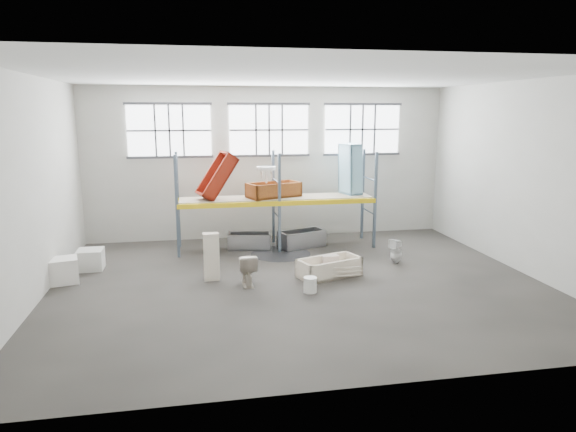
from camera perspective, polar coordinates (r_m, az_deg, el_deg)
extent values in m
cube|color=#4A453F|center=(12.83, 1.23, -7.68)|extent=(12.00, 10.00, 0.10)
cube|color=silver|center=(12.15, 1.33, 15.67)|extent=(12.00, 10.00, 0.10)
cube|color=#B0AEA3|center=(17.18, -2.16, 5.93)|extent=(12.00, 0.10, 5.00)
cube|color=#ACAA9F|center=(7.44, 9.20, -1.62)|extent=(12.00, 0.10, 5.00)
cube|color=#A7A59B|center=(12.51, -27.02, 2.58)|extent=(0.10, 10.00, 5.00)
cube|color=#9E9D92|center=(14.70, 25.10, 3.91)|extent=(0.10, 10.00, 5.00)
cube|color=white|center=(16.83, -13.12, 9.29)|extent=(2.60, 0.04, 1.60)
cube|color=white|center=(17.00, -2.14, 9.59)|extent=(2.60, 0.04, 1.60)
cube|color=white|center=(17.74, 8.29, 9.56)|extent=(2.60, 0.04, 1.60)
cube|color=slate|center=(15.02, -12.32, 1.01)|extent=(0.08, 0.08, 3.00)
cube|color=slate|center=(16.20, -12.20, 1.77)|extent=(0.08, 0.08, 3.00)
cube|color=slate|center=(15.21, -0.96, 1.41)|extent=(0.08, 0.08, 3.00)
cube|color=slate|center=(16.38, -1.65, 2.13)|extent=(0.08, 0.08, 3.00)
cube|color=slate|center=(15.97, 9.72, 1.73)|extent=(0.08, 0.08, 3.00)
cube|color=slate|center=(17.09, 8.35, 2.41)|extent=(0.08, 0.08, 3.00)
cube|color=yellow|center=(15.21, -0.96, 1.41)|extent=(6.00, 0.10, 0.14)
cube|color=yellow|center=(16.38, -1.65, 2.13)|extent=(6.00, 0.10, 0.14)
cube|color=gray|center=(15.78, -1.32, 2.07)|extent=(5.90, 1.10, 0.03)
cylinder|color=black|center=(15.35, -0.82, -4.24)|extent=(1.80, 1.80, 0.00)
cube|color=beige|center=(13.52, 4.73, -5.24)|extent=(0.44, 0.24, 0.41)
imported|color=beige|center=(13.49, 2.66, -5.79)|extent=(0.49, 0.49, 0.14)
imported|color=beige|center=(12.61, -4.60, -5.93)|extent=(0.46, 0.79, 0.80)
cube|color=#F2E4CB|center=(13.01, -8.56, -4.52)|extent=(0.40, 0.26, 1.21)
imported|color=white|center=(14.66, 11.99, -3.84)|extent=(0.43, 0.42, 0.70)
imported|color=white|center=(15.53, -2.44, 3.83)|extent=(0.66, 0.56, 0.52)
cylinder|color=white|center=(12.13, 2.50, -7.69)|extent=(0.32, 0.32, 0.36)
cube|color=white|center=(13.91, -23.91, -5.60)|extent=(0.85, 0.78, 0.62)
cube|color=silver|center=(14.79, -21.19, -4.55)|extent=(0.67, 0.67, 0.55)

